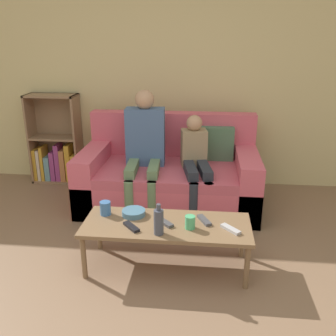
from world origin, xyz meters
name	(u,v)px	position (x,y,z in m)	size (l,w,h in m)	color
wall_back	(167,74)	(0.00, 2.74, 1.30)	(12.00, 0.06, 2.60)	beige
couch	(170,177)	(0.10, 2.05, 0.30)	(1.82, 0.99, 0.92)	#DB5B70
bookshelf	(57,150)	(-1.35, 2.58, 0.39)	(0.59, 0.28, 1.07)	#8E7051
coffee_table	(167,228)	(0.19, 0.86, 0.35)	(1.28, 0.50, 0.38)	brown
person_adult	(145,143)	(-0.15, 1.96, 0.70)	(0.41, 0.68, 1.22)	#66845B
person_child	(196,160)	(0.37, 1.90, 0.55)	(0.36, 0.70, 0.97)	#282D38
cup_near	(105,208)	(-0.31, 0.97, 0.44)	(0.09, 0.09, 0.11)	#3D70B2
cup_far	(190,222)	(0.37, 0.81, 0.43)	(0.08, 0.08, 0.10)	#4CB77A
tv_remote_0	(165,222)	(0.17, 0.86, 0.39)	(0.15, 0.16, 0.02)	#47474C
tv_remote_1	(204,220)	(0.47, 0.93, 0.39)	(0.12, 0.17, 0.02)	#47474C
tv_remote_2	(231,229)	(0.67, 0.81, 0.39)	(0.15, 0.16, 0.02)	#B7B7BC
tv_remote_3	(131,227)	(-0.06, 0.77, 0.39)	(0.15, 0.16, 0.02)	black
snack_bowl	(134,213)	(-0.09, 0.98, 0.40)	(0.19, 0.19, 0.05)	teal
bottle	(159,221)	(0.15, 0.71, 0.48)	(0.07, 0.07, 0.24)	#424756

